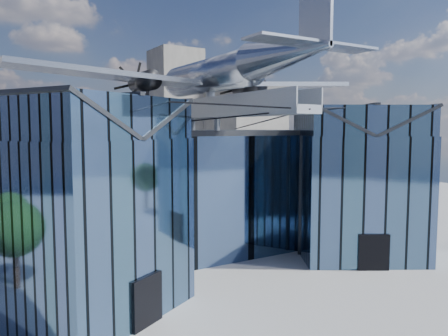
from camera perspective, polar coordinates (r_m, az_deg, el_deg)
ground_plane at (r=31.38m, az=1.93°, el=-13.50°), size 120.00×120.00×0.00m
museum at (r=35.04m, az=-3.22°, el=-2.22°), size 32.88×24.50×17.60m
bg_towers at (r=77.46m, az=-17.88°, el=4.92°), size 77.00×24.50×26.00m
tree_side_e at (r=59.71m, az=17.54°, el=-1.67°), size 3.93×3.93×4.66m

